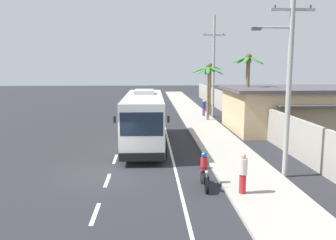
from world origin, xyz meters
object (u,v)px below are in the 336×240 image
(roadside_building, at_px, (324,109))
(pedestrian_midwalk, at_px, (243,173))
(coach_bus_foreground, at_px, (144,117))
(palm_second, at_px, (210,75))
(utility_pole_mid, at_px, (214,66))
(palm_third, at_px, (208,77))
(motorcycle_beside_bus, at_px, (204,173))
(utility_pole_nearest, at_px, (288,74))
(palm_nearest, at_px, (248,78))
(pedestrian_near_kerb, at_px, (204,108))

(roadside_building, bearing_deg, pedestrian_midwalk, -125.79)
(coach_bus_foreground, height_order, palm_second, palm_second)
(coach_bus_foreground, distance_m, utility_pole_mid, 14.73)
(utility_pole_mid, distance_m, palm_third, 2.72)
(pedestrian_midwalk, bearing_deg, motorcycle_beside_bus, 148.31)
(coach_bus_foreground, xyz_separation_m, motorcycle_beside_bus, (2.79, -8.80, -1.25))
(motorcycle_beside_bus, height_order, utility_pole_nearest, utility_pole_nearest)
(coach_bus_foreground, height_order, motorcycle_beside_bus, coach_bus_foreground)
(coach_bus_foreground, relative_size, palm_second, 1.97)
(palm_second, bearing_deg, utility_pole_nearest, -92.81)
(utility_pole_nearest, xyz_separation_m, utility_pole_mid, (0.05, 19.99, 0.38))
(pedestrian_midwalk, relative_size, palm_nearest, 0.27)
(utility_pole_mid, distance_m, roadside_building, 11.62)
(palm_third, height_order, roadside_building, palm_third)
(pedestrian_midwalk, height_order, utility_pole_mid, utility_pole_mid)
(utility_pole_mid, relative_size, palm_second, 1.82)
(pedestrian_midwalk, bearing_deg, coach_bus_foreground, 121.02)
(palm_nearest, height_order, roadside_building, palm_nearest)
(palm_nearest, bearing_deg, pedestrian_midwalk, -105.66)
(motorcycle_beside_bus, distance_m, pedestrian_near_kerb, 22.08)
(motorcycle_beside_bus, xyz_separation_m, utility_pole_nearest, (4.08, 1.36, 4.31))
(pedestrian_midwalk, xyz_separation_m, utility_pole_nearest, (2.68, 2.53, 3.95))
(motorcycle_beside_bus, bearing_deg, palm_nearest, 68.01)
(pedestrian_midwalk, relative_size, palm_second, 0.30)
(palm_third, bearing_deg, utility_pole_mid, 68.92)
(palm_second, height_order, roadside_building, palm_second)
(utility_pole_nearest, bearing_deg, palm_third, 92.75)
(palm_second, bearing_deg, motorcycle_beside_bus, -99.91)
(motorcycle_beside_bus, relative_size, pedestrian_near_kerb, 1.20)
(utility_pole_nearest, relative_size, palm_third, 1.70)
(pedestrian_near_kerb, height_order, palm_second, palm_second)
(palm_second, bearing_deg, utility_pole_mid, -97.78)
(roadside_building, bearing_deg, palm_second, 109.55)
(palm_nearest, xyz_separation_m, palm_third, (-2.44, 4.97, -0.07))
(pedestrian_midwalk, relative_size, palm_third, 0.30)
(utility_pole_nearest, height_order, palm_third, utility_pole_nearest)
(motorcycle_beside_bus, bearing_deg, palm_third, 80.35)
(utility_pole_nearest, height_order, palm_nearest, utility_pole_nearest)
(palm_third, bearing_deg, pedestrian_midwalk, -95.18)
(palm_nearest, bearing_deg, motorcycle_beside_bus, -111.99)
(coach_bus_foreground, relative_size, pedestrian_midwalk, 6.68)
(motorcycle_beside_bus, relative_size, pedestrian_midwalk, 1.17)
(pedestrian_midwalk, xyz_separation_m, palm_nearest, (4.27, 15.23, 3.32))
(pedestrian_near_kerb, relative_size, utility_pole_mid, 0.16)
(palm_nearest, xyz_separation_m, roadside_building, (6.42, -0.40, -2.52))
(utility_pole_nearest, bearing_deg, pedestrian_near_kerb, 92.32)
(utility_pole_mid, bearing_deg, palm_third, -111.08)
(utility_pole_nearest, distance_m, palm_nearest, 12.81)
(pedestrian_midwalk, relative_size, utility_pole_nearest, 0.18)
(motorcycle_beside_bus, relative_size, palm_second, 0.35)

